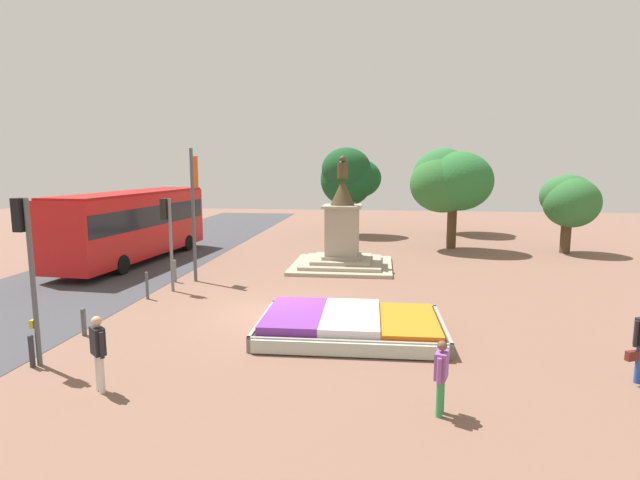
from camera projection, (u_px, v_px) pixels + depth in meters
name	position (u px, v px, depth m)	size (l,w,h in m)	color
ground_plane	(276.00, 314.00, 16.52)	(77.90, 77.90, 0.00)	brown
street_asphalt_strip	(24.00, 304.00, 17.62)	(7.56, 68.17, 0.01)	#3D3D42
flower_planter	(348.00, 325.00, 14.45)	(5.40, 3.77, 0.64)	#38281C
statue_monument	(342.00, 241.00, 23.94)	(4.76, 4.76, 5.32)	#A09682
traffic_light_near_crossing	(27.00, 253.00, 11.88)	(0.42, 0.30, 4.11)	#4C5156
traffic_light_mid_block	(168.00, 227.00, 19.14)	(0.41, 0.30, 3.62)	slate
banner_pole	(194.00, 212.00, 20.75)	(0.17, 0.63, 5.57)	#4C5156
city_bus	(134.00, 222.00, 25.25)	(3.26, 11.00, 3.56)	red
pedestrian_near_planter	(98.00, 348.00, 10.71)	(0.46, 0.41, 1.69)	beige
pedestrian_crossing_plaza	(441.00, 373.00, 9.71)	(0.32, 0.55, 1.52)	#338C4C
kerb_bollard_south	(31.00, 350.00, 12.11)	(0.14, 0.14, 0.82)	#2D2D33
kerb_bollard_mid_a	(84.00, 321.00, 14.36)	(0.15, 0.15, 0.82)	#4C5156
kerb_bollard_mid_b	(147.00, 285.00, 18.27)	(0.12, 0.12, 1.03)	#4C5156
kerb_bollard_north	(175.00, 270.00, 20.93)	(0.14, 0.14, 0.96)	slate
park_tree_far_left	(349.00, 177.00, 34.54)	(4.22, 3.58, 6.08)	brown
park_tree_behind_statue	(570.00, 200.00, 27.56)	(3.12, 3.00, 4.37)	#4C3823
park_tree_far_right	(449.00, 181.00, 28.46)	(4.64, 4.01, 5.86)	#4C3823
park_tree_street_side	(461.00, 185.00, 35.37)	(3.91, 4.40, 5.23)	brown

